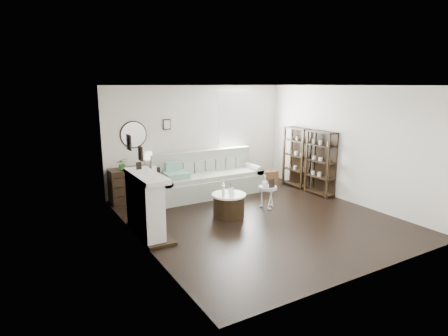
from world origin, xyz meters
TOP-DOWN VIEW (x-y plane):
  - room at (0.73, 2.70)m, footprint 5.50×5.50m
  - fireplace at (-2.32, 0.30)m, footprint 0.50×1.40m
  - shelf_unit_far at (2.33, 1.55)m, footprint 0.30×0.80m
  - shelf_unit_near at (2.33, 0.65)m, footprint 0.30×0.80m
  - sofa at (-0.10, 2.09)m, footprint 2.76×0.96m
  - quilt at (-1.00, 1.95)m, footprint 0.57×0.47m
  - suitcase at (1.67, 1.98)m, footprint 0.64×0.32m
  - dresser at (-1.84, 2.47)m, footprint 1.20×0.51m
  - table_lamp at (-1.49, 2.47)m, footprint 0.26×0.26m
  - potted_plant at (-2.14, 2.42)m, footprint 0.26×0.23m
  - drum_table at (-0.50, 0.38)m, footprint 0.71×0.71m
  - pedestal_table at (0.54, 0.43)m, footprint 0.41×0.41m
  - eiffel_drum at (-0.42, 0.43)m, footprint 0.12×0.12m
  - bottle_drum at (-0.68, 0.30)m, footprint 0.06×0.06m
  - card_frame_drum at (-0.55, 0.20)m, footprint 0.15×0.09m
  - eiffel_ped at (0.63, 0.46)m, footprint 0.10×0.10m
  - flask_ped at (0.47, 0.45)m, footprint 0.15×0.15m
  - card_frame_ped at (0.56, 0.32)m, footprint 0.15×0.07m

SIDE VIEW (x-z plane):
  - suitcase at x=1.67m, z-range 0.00..0.41m
  - drum_table at x=-0.50m, z-range 0.00..0.50m
  - sofa at x=-0.10m, z-range -0.18..0.89m
  - dresser at x=-1.84m, z-range 0.00..0.80m
  - pedestal_table at x=0.54m, z-range 0.21..0.70m
  - fireplace at x=-2.32m, z-range -0.38..1.46m
  - eiffel_ped at x=0.63m, z-range 0.50..0.67m
  - eiffel_drum at x=-0.42m, z-range 0.49..0.67m
  - card_frame_drum at x=-0.55m, z-range 0.50..0.68m
  - card_frame_ped at x=0.56m, z-range 0.50..0.69m
  - quilt at x=-1.00m, z-range 0.55..0.69m
  - bottle_drum at x=-0.68m, z-range 0.49..0.77m
  - flask_ped at x=0.47m, z-range 0.50..0.77m
  - shelf_unit_far at x=2.33m, z-range 0.00..1.60m
  - shelf_unit_near at x=2.33m, z-range 0.00..1.60m
  - potted_plant at x=-2.14m, z-range 0.80..1.07m
  - table_lamp at x=-1.49m, z-range 0.80..1.15m
  - room at x=0.73m, z-range -1.15..4.35m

